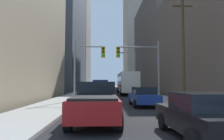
{
  "coord_description": "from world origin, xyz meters",
  "views": [
    {
      "loc": [
        -1.25,
        -2.52,
        1.84
      ],
      "look_at": [
        0.0,
        30.6,
        3.93
      ],
      "focal_mm": 32.85,
      "sensor_mm": 36.0,
      "label": 1
    }
  ],
  "objects_px": {
    "pickup_truck_red": "(96,102)",
    "traffic_signal_near_left": "(88,61)",
    "sedan_blue": "(143,96)",
    "sedan_silver": "(99,92)",
    "sedan_black": "(201,115)",
    "cargo_van_navy": "(101,87)",
    "traffic_signal_near_right": "(140,60)",
    "city_bus": "(127,82)"
  },
  "relations": [
    {
      "from": "pickup_truck_red",
      "to": "traffic_signal_near_left",
      "type": "bearing_deg",
      "value": 96.76
    },
    {
      "from": "sedan_blue",
      "to": "sedan_silver",
      "type": "distance_m",
      "value": 8.07
    },
    {
      "from": "sedan_black",
      "to": "sedan_silver",
      "type": "height_order",
      "value": "same"
    },
    {
      "from": "cargo_van_navy",
      "to": "traffic_signal_near_left",
      "type": "relative_size",
      "value": 0.88
    },
    {
      "from": "traffic_signal_near_right",
      "to": "sedan_black",
      "type": "bearing_deg",
      "value": -91.59
    },
    {
      "from": "city_bus",
      "to": "pickup_truck_red",
      "type": "distance_m",
      "value": 23.72
    },
    {
      "from": "city_bus",
      "to": "traffic_signal_near_left",
      "type": "relative_size",
      "value": 1.92
    },
    {
      "from": "city_bus",
      "to": "traffic_signal_near_right",
      "type": "relative_size",
      "value": 1.92
    },
    {
      "from": "sedan_blue",
      "to": "traffic_signal_near_right",
      "type": "xyz_separation_m",
      "value": [
        0.43,
        3.82,
        3.3
      ]
    },
    {
      "from": "cargo_van_navy",
      "to": "pickup_truck_red",
      "type": "bearing_deg",
      "value": -89.77
    },
    {
      "from": "pickup_truck_red",
      "to": "traffic_signal_near_right",
      "type": "height_order",
      "value": "traffic_signal_near_right"
    },
    {
      "from": "traffic_signal_near_right",
      "to": "pickup_truck_red",
      "type": "bearing_deg",
      "value": -110.9
    },
    {
      "from": "city_bus",
      "to": "sedan_black",
      "type": "height_order",
      "value": "city_bus"
    },
    {
      "from": "sedan_blue",
      "to": "cargo_van_navy",
      "type": "bearing_deg",
      "value": 104.43
    },
    {
      "from": "cargo_van_navy",
      "to": "sedan_black",
      "type": "xyz_separation_m",
      "value": [
        3.64,
        -23.44,
        -0.52
      ]
    },
    {
      "from": "sedan_silver",
      "to": "sedan_blue",
      "type": "bearing_deg",
      "value": -62.8
    },
    {
      "from": "sedan_black",
      "to": "traffic_signal_near_left",
      "type": "relative_size",
      "value": 0.71
    },
    {
      "from": "city_bus",
      "to": "traffic_signal_near_left",
      "type": "xyz_separation_m",
      "value": [
        -5.28,
        -13.06,
        2.08
      ]
    },
    {
      "from": "sedan_black",
      "to": "traffic_signal_near_right",
      "type": "relative_size",
      "value": 0.71
    },
    {
      "from": "pickup_truck_red",
      "to": "traffic_signal_near_right",
      "type": "distance_m",
      "value": 11.45
    },
    {
      "from": "pickup_truck_red",
      "to": "sedan_blue",
      "type": "distance_m",
      "value": 7.35
    },
    {
      "from": "traffic_signal_near_left",
      "to": "sedan_black",
      "type": "bearing_deg",
      "value": -70.29
    },
    {
      "from": "traffic_signal_near_left",
      "to": "traffic_signal_near_right",
      "type": "height_order",
      "value": "same"
    },
    {
      "from": "city_bus",
      "to": "sedan_blue",
      "type": "xyz_separation_m",
      "value": [
        -0.56,
        -16.88,
        -1.16
      ]
    },
    {
      "from": "sedan_blue",
      "to": "sedan_silver",
      "type": "xyz_separation_m",
      "value": [
        -3.69,
        7.17,
        0.0
      ]
    },
    {
      "from": "sedan_blue",
      "to": "city_bus",
      "type": "bearing_deg",
      "value": 88.1
    },
    {
      "from": "city_bus",
      "to": "sedan_blue",
      "type": "distance_m",
      "value": 16.93
    },
    {
      "from": "city_bus",
      "to": "cargo_van_navy",
      "type": "distance_m",
      "value": 5.13
    },
    {
      "from": "cargo_van_navy",
      "to": "sedan_silver",
      "type": "relative_size",
      "value": 1.24
    },
    {
      "from": "city_bus",
      "to": "traffic_signal_near_left",
      "type": "height_order",
      "value": "traffic_signal_near_left"
    },
    {
      "from": "city_bus",
      "to": "traffic_signal_near_right",
      "type": "xyz_separation_m",
      "value": [
        -0.13,
        -13.06,
        2.14
      ]
    },
    {
      "from": "pickup_truck_red",
      "to": "sedan_silver",
      "type": "xyz_separation_m",
      "value": [
        -0.19,
        13.64,
        -0.16
      ]
    },
    {
      "from": "sedan_blue",
      "to": "traffic_signal_near_right",
      "type": "distance_m",
      "value": 5.06
    },
    {
      "from": "cargo_van_navy",
      "to": "sedan_blue",
      "type": "distance_m",
      "value": 14.38
    },
    {
      "from": "sedan_blue",
      "to": "traffic_signal_near_left",
      "type": "height_order",
      "value": "traffic_signal_near_left"
    },
    {
      "from": "sedan_silver",
      "to": "traffic_signal_near_left",
      "type": "distance_m",
      "value": 4.77
    },
    {
      "from": "pickup_truck_red",
      "to": "sedan_black",
      "type": "xyz_separation_m",
      "value": [
        3.56,
        -3.05,
        -0.16
      ]
    },
    {
      "from": "sedan_black",
      "to": "traffic_signal_near_right",
      "type": "height_order",
      "value": "traffic_signal_near_right"
    },
    {
      "from": "cargo_van_navy",
      "to": "traffic_signal_near_right",
      "type": "height_order",
      "value": "traffic_signal_near_right"
    },
    {
      "from": "traffic_signal_near_left",
      "to": "traffic_signal_near_right",
      "type": "bearing_deg",
      "value": 0.01
    },
    {
      "from": "sedan_black",
      "to": "traffic_signal_near_right",
      "type": "bearing_deg",
      "value": 88.41
    },
    {
      "from": "sedan_silver",
      "to": "traffic_signal_near_left",
      "type": "height_order",
      "value": "traffic_signal_near_left"
    }
  ]
}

